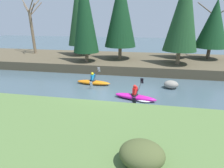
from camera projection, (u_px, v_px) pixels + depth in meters
name	position (u px, v px, depth m)	size (l,w,h in m)	color
ground_plane	(107.00, 97.00, 11.71)	(90.00, 90.00, 0.00)	#425660
riverbank_near	(81.00, 139.00, 6.89)	(44.00, 5.43, 0.82)	#56753D
riverbank_far	(122.00, 62.00, 19.76)	(44.00, 8.06, 0.87)	brown
conifer_tree_far_left	(80.00, 11.00, 19.68)	(3.03, 3.03, 8.73)	brown
conifer_tree_left	(84.00, 11.00, 16.32)	(2.53, 2.53, 8.55)	#7A664C
conifer_tree_mid_left	(121.00, 11.00, 17.56)	(3.31, 3.31, 8.35)	#7A664C
conifer_tree_centre	(184.00, 12.00, 15.27)	(3.07, 3.07, 8.07)	#7A664C
conifer_tree_mid_right	(184.00, 15.00, 18.23)	(2.69, 2.69, 7.55)	#7A664C
conifer_tree_right	(214.00, 24.00, 17.92)	(3.20, 3.20, 6.03)	brown
bare_tree_upstream	(33.00, 29.00, 22.38)	(3.43, 3.39, 6.20)	brown
bare_tree_mid_upstream	(32.00, 27.00, 21.33)	(3.74, 3.70, 6.81)	#7A664C
bare_tree_mid_downstream	(212.00, 31.00, 19.26)	(3.37, 3.33, 6.09)	brown
shrub_clump_nearest	(142.00, 154.00, 5.03)	(1.33, 1.10, 0.72)	#4C562D
kayaker_lead	(137.00, 97.00, 11.20)	(2.79, 2.06, 1.20)	#C61999
kayaker_middle	(94.00, 82.00, 13.89)	(2.79, 2.07, 1.20)	orange
boulder_midstream	(171.00, 84.00, 13.10)	(1.05, 0.82, 0.59)	gray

